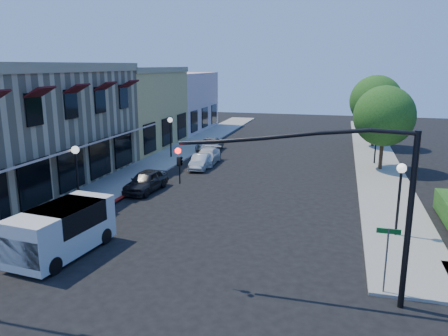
% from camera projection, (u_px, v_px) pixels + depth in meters
% --- Properties ---
extents(ground, '(120.00, 120.00, 0.00)m').
position_uv_depth(ground, '(163.00, 297.00, 15.34)').
color(ground, black).
rests_on(ground, ground).
extents(sidewalk_left, '(3.50, 50.00, 0.12)m').
position_uv_depth(sidewalk_left, '(188.00, 147.00, 42.91)').
color(sidewalk_left, gray).
rests_on(sidewalk_left, ground).
extents(sidewalk_right, '(3.50, 50.00, 0.12)m').
position_uv_depth(sidewalk_right, '(375.00, 157.00, 38.46)').
color(sidewalk_right, gray).
rests_on(sidewalk_right, ground).
extents(curb_red_strip, '(0.25, 10.00, 0.06)m').
position_uv_depth(curb_red_strip, '(105.00, 210.00, 24.60)').
color(curb_red_strip, maroon).
rests_on(curb_red_strip, ground).
extents(corner_brick_building, '(11.77, 18.20, 8.10)m').
position_uv_depth(corner_brick_building, '(8.00, 126.00, 28.66)').
color(corner_brick_building, tan).
rests_on(corner_brick_building, ground).
extents(yellow_stucco_building, '(10.00, 12.00, 7.60)m').
position_uv_depth(yellow_stucco_building, '(119.00, 108.00, 42.82)').
color(yellow_stucco_building, tan).
rests_on(yellow_stucco_building, ground).
extents(pink_stucco_building, '(10.00, 12.00, 7.00)m').
position_uv_depth(pink_stucco_building, '(166.00, 102.00, 54.16)').
color(pink_stucco_building, '#C39994').
rests_on(pink_stucco_building, ground).
extents(street_tree_a, '(4.56, 4.56, 6.48)m').
position_uv_depth(street_tree_a, '(384.00, 116.00, 32.80)').
color(street_tree_a, '#392317').
rests_on(street_tree_a, ground).
extents(street_tree_b, '(4.94, 4.94, 7.02)m').
position_uv_depth(street_tree_b, '(376.00, 101.00, 42.11)').
color(street_tree_b, '#392317').
rests_on(street_tree_b, ground).
extents(signal_mast_arm, '(8.01, 0.39, 6.00)m').
position_uv_depth(signal_mast_arm, '(342.00, 186.00, 14.31)').
color(signal_mast_arm, black).
rests_on(signal_mast_arm, ground).
extents(street_name_sign, '(0.80, 0.06, 2.50)m').
position_uv_depth(street_name_sign, '(387.00, 250.00, 15.11)').
color(street_name_sign, '#595B5E').
rests_on(street_name_sign, ground).
extents(lamppost_left_near, '(0.44, 0.44, 3.57)m').
position_uv_depth(lamppost_left_near, '(76.00, 161.00, 24.38)').
color(lamppost_left_near, black).
rests_on(lamppost_left_near, ground).
extents(lamppost_left_far, '(0.44, 0.44, 3.57)m').
position_uv_depth(lamppost_left_far, '(170.00, 127.00, 37.53)').
color(lamppost_left_far, black).
rests_on(lamppost_left_far, ground).
extents(lamppost_right_near, '(0.44, 0.44, 3.57)m').
position_uv_depth(lamppost_right_near, '(400.00, 181.00, 20.06)').
color(lamppost_right_near, black).
rests_on(lamppost_right_near, ground).
extents(lamppost_right_far, '(0.44, 0.44, 3.57)m').
position_uv_depth(lamppost_right_far, '(377.00, 131.00, 35.09)').
color(lamppost_right_far, black).
rests_on(lamppost_right_far, ground).
extents(white_van, '(2.55, 4.96, 2.11)m').
position_uv_depth(white_van, '(61.00, 228.00, 18.48)').
color(white_van, silver).
rests_on(white_van, ground).
extents(parked_car_a, '(1.84, 4.06, 1.35)m').
position_uv_depth(parked_car_a, '(146.00, 181.00, 28.03)').
color(parked_car_a, black).
rests_on(parked_car_a, ground).
extents(parked_car_b, '(1.57, 3.55, 1.13)m').
position_uv_depth(parked_car_b, '(200.00, 162.00, 34.17)').
color(parked_car_b, '#B0B4B6').
rests_on(parked_car_b, ground).
extents(parked_car_c, '(1.87, 4.28, 1.22)m').
position_uv_depth(parked_car_c, '(207.00, 157.00, 35.84)').
color(parked_car_c, beige).
rests_on(parked_car_c, ground).
extents(parked_car_d, '(2.30, 4.45, 1.20)m').
position_uv_depth(parked_car_d, '(210.00, 145.00, 41.19)').
color(parked_car_d, '#9B9EA0').
rests_on(parked_car_d, ground).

